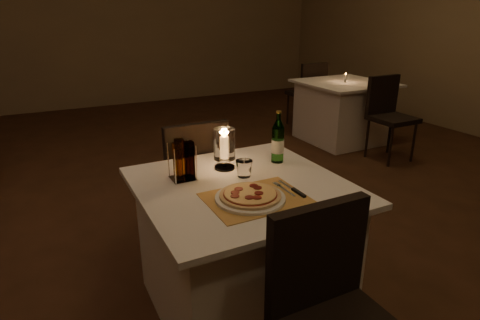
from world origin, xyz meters
name	(u,v)px	position (x,y,z in m)	size (l,w,h in m)	color
floor	(234,244)	(0.00, 0.00, -0.01)	(8.00, 10.00, 0.02)	#422515
wall_back	(98,15)	(0.00, 5.01, 1.50)	(8.00, 0.02, 3.00)	#907754
main_table	(242,247)	(-0.25, -0.60, 0.37)	(1.00, 1.00, 0.74)	white
chair_near	(331,302)	(-0.25, -1.31, 0.55)	(0.42, 0.42, 0.90)	black
chair_far	(192,172)	(-0.25, 0.12, 0.55)	(0.42, 0.42, 0.90)	black
placemat	(256,198)	(-0.27, -0.78, 0.74)	(0.45, 0.34, 0.00)	#C79045
plate	(250,198)	(-0.30, -0.78, 0.75)	(0.32, 0.32, 0.01)	white
pizza	(250,195)	(-0.30, -0.78, 0.77)	(0.28, 0.28, 0.02)	#D8B77F
fork	(283,188)	(-0.10, -0.75, 0.75)	(0.02, 0.18, 0.00)	silver
knife	(296,191)	(-0.07, -0.81, 0.75)	(0.02, 0.22, 0.01)	black
tumbler	(244,169)	(-0.19, -0.52, 0.78)	(0.09, 0.09, 0.09)	white
water_bottle	(278,142)	(0.08, -0.41, 0.86)	(0.07, 0.07, 0.30)	#63A75A
hurricane_candle	(224,145)	(-0.23, -0.37, 0.87)	(0.12, 0.12, 0.22)	white
cruet_caddy	(183,162)	(-0.49, -0.42, 0.84)	(0.12, 0.12, 0.21)	white
neighbor_table_right	(343,111)	(2.29, 1.57, 0.37)	(1.00, 1.00, 0.74)	white
neighbor_chair_ra	(388,109)	(2.29, 0.86, 0.55)	(0.42, 0.42, 0.90)	black
neighbor_chair_rb	(309,88)	(2.29, 2.29, 0.55)	(0.42, 0.42, 0.90)	black
neighbor_candle_right	(346,78)	(2.29, 1.57, 0.79)	(0.03, 0.03, 0.11)	white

